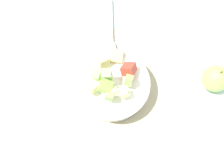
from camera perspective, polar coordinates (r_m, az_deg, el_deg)
name	(u,v)px	position (r m, az deg, el deg)	size (l,w,h in m)	color
ground_plane	(115,95)	(0.79, 0.78, -2.42)	(2.40, 2.40, 0.00)	silver
placemat	(115,94)	(0.78, 0.78, -2.35)	(0.46, 0.36, 0.01)	tan
salad_bowl	(112,84)	(0.75, -0.01, -0.10)	(0.23, 0.23, 0.12)	white
serving_spoon	(111,34)	(0.87, -0.34, 11.10)	(0.23, 0.10, 0.01)	#B7B7BC
whole_apple	(215,78)	(0.82, 22.24, 1.17)	(0.08, 0.08, 0.09)	#9EC656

